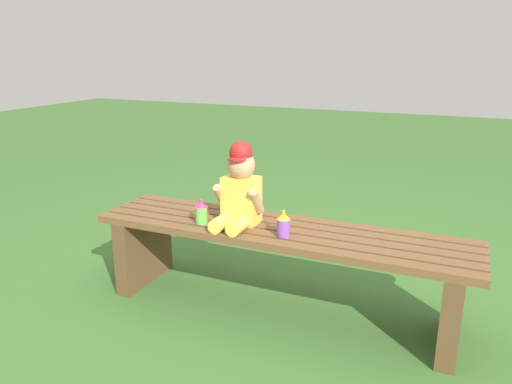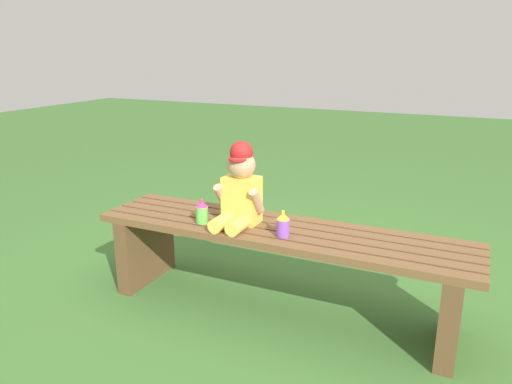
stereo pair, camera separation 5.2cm
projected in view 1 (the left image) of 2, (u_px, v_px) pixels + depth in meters
ground_plane at (278, 309)px, 2.47m from camera, size 16.00×16.00×0.00m
park_bench at (279, 254)px, 2.38m from camera, size 1.83×0.42×0.44m
child_figure at (240, 189)px, 2.35m from camera, size 0.23×0.27×0.40m
sippy_cup_left at (201, 212)px, 2.39m from camera, size 0.06×0.06×0.12m
sippy_cup_right at (283, 224)px, 2.22m from camera, size 0.06×0.06×0.12m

